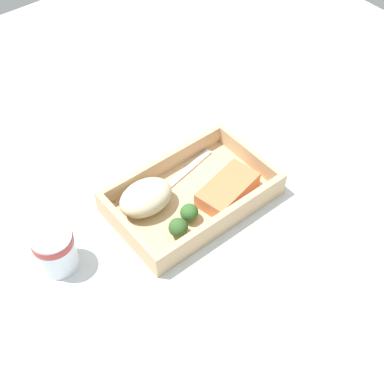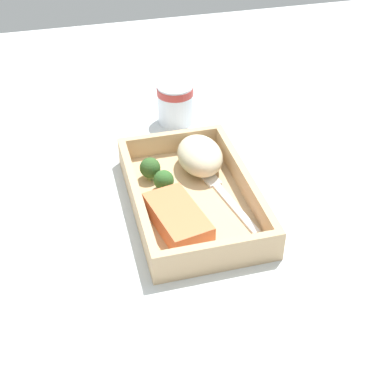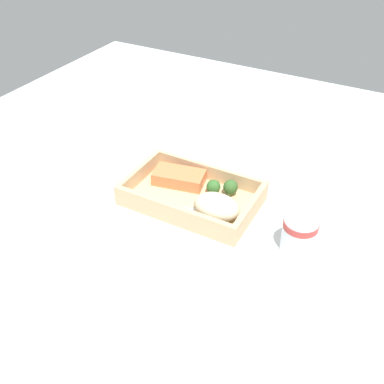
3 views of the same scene
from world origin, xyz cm
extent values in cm
cube|color=silver|center=(0.00, 0.00, -1.00)|extent=(160.00, 160.00, 2.00)
cube|color=tan|center=(0.00, 0.00, 0.60)|extent=(28.98, 18.08, 1.20)
cube|color=tan|center=(0.00, -8.44, 3.03)|extent=(28.98, 1.20, 3.67)
cube|color=tan|center=(0.00, 8.44, 3.03)|extent=(28.98, 1.20, 3.67)
cube|color=tan|center=(-13.89, 0.00, 3.03)|extent=(1.20, 15.68, 3.67)
cube|color=tan|center=(13.89, 0.00, 3.03)|extent=(1.20, 15.68, 3.67)
cube|color=#E37445|center=(-5.31, 3.54, 2.68)|extent=(12.60, 8.30, 2.96)
ellipsoid|color=beige|center=(7.61, -3.33, 3.79)|extent=(9.98, 7.14, 5.19)
cylinder|color=#7C9B53|center=(3.51, 3.59, 1.71)|extent=(1.21, 1.21, 1.02)
sphere|color=#326229|center=(3.51, 3.59, 3.09)|extent=(3.18, 3.18, 3.18)
cylinder|color=#809959|center=(7.02, 5.03, 1.79)|extent=(1.26, 1.26, 1.17)
sphere|color=#335A27|center=(7.02, 5.03, 3.29)|extent=(3.32, 3.32, 3.32)
cube|color=white|center=(-3.83, -5.72, 1.42)|extent=(12.38, 3.44, 0.44)
cube|color=white|center=(3.93, -4.21, 1.42)|extent=(3.76, 2.81, 0.44)
cylinder|color=white|center=(25.37, -3.49, 3.81)|extent=(6.62, 6.62, 7.63)
cylinder|color=#B23833|center=(25.37, -3.49, 6.54)|extent=(6.82, 6.82, 1.37)
cube|color=white|center=(2.03, 22.68, 0.12)|extent=(8.60, 14.85, 0.24)
camera|label=1|loc=(39.01, 48.22, 74.44)|focal=50.00mm
camera|label=2|loc=(-61.44, 16.26, 52.40)|focal=50.00mm
camera|label=3|loc=(37.71, -69.64, 62.43)|focal=42.00mm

